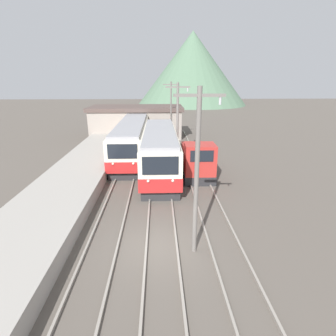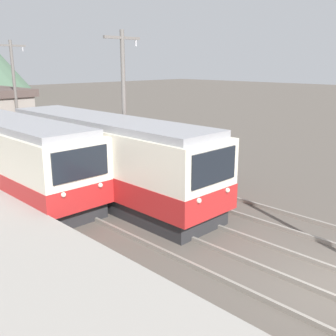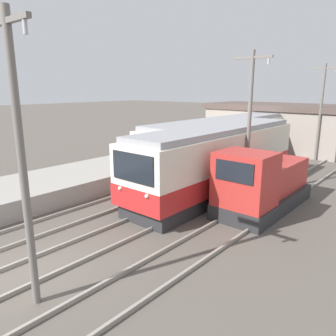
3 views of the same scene
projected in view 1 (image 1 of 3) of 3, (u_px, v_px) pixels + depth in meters
ground_plane at (157, 247)px, 12.47m from camera, size 200.00×200.00×0.00m
platform_left at (22, 241)px, 12.11m from camera, size 4.50×54.00×0.94m
track_left at (102, 247)px, 12.36m from camera, size 1.54×60.00×0.14m
track_center at (162, 245)px, 12.45m from camera, size 1.54×60.00×0.14m
track_right at (224, 244)px, 12.56m from camera, size 1.54×60.00×0.14m
commuter_train_left at (132, 141)px, 26.76m from camera, size 2.84×14.84×3.51m
commuter_train_center at (160, 152)px, 22.27m from camera, size 2.84×12.65×3.60m
shunting_locomotive at (196, 161)px, 21.62m from camera, size 2.40×6.03×3.00m
catenary_mast_near at (197, 170)px, 10.91m from camera, size 2.00×0.20×7.34m
catenary_mast_mid at (178, 124)px, 21.92m from camera, size 2.00×0.20×7.34m
catenary_mast_far at (171, 109)px, 32.93m from camera, size 2.00×0.20×7.34m
station_building at (137, 121)px, 36.32m from camera, size 12.60×6.30×4.11m
mountain_backdrop at (192, 69)px, 81.03m from camera, size 33.97×33.97×21.42m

